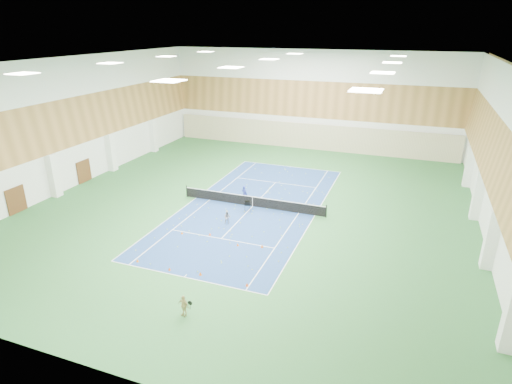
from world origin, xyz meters
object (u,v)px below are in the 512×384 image
coach (244,194)px  child_apron (184,306)px  child_court (227,217)px  ball_cart (247,206)px  tennis_net (253,201)px

coach → child_apron: bearing=118.3°
coach → child_court: 4.54m
child_court → ball_cart: child_court is taller
coach → ball_cart: (0.96, -1.70, -0.34)m
tennis_net → ball_cart: size_ratio=14.43×
tennis_net → ball_cart: (-0.04, -1.10, -0.11)m
tennis_net → child_court: 3.97m
tennis_net → coach: coach is taller
tennis_net → child_apron: (1.85, -15.16, 0.07)m
coach → child_apron: coach is taller
child_court → child_apron: bearing=-100.1°
child_court → ball_cart: 2.88m
child_court → ball_cart: size_ratio=1.23×
tennis_net → coach: bearing=148.8°
coach → ball_cart: size_ratio=1.77×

